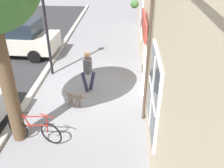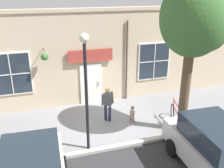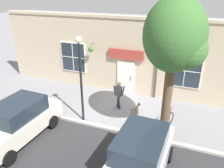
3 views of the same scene
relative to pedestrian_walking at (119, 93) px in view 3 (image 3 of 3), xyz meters
The scene contains 9 objects.
ground_plane 0.97m from the pedestrian_walking, 26.15° to the left, with size 90.00×90.00×0.00m, color gray.
storefront_facade 2.65m from the pedestrian_walking, behind, with size 0.95×18.00×4.77m.
pedestrian_walking is the anchor object (origin of this frame).
dog_on_leash 1.24m from the pedestrian_walking, 74.01° to the left, with size 0.91×0.48×0.60m.
street_tree_by_curb 4.83m from the pedestrian_walking, 59.40° to the left, with size 2.64×2.46×6.08m.
leaning_bicycle 3.11m from the pedestrian_walking, 67.81° to the left, with size 1.70×0.46×1.00m.
parked_car_nearest_curb 5.27m from the pedestrian_walking, 38.24° to the right, with size 4.37×2.07×1.75m.
parked_car_mid_block 4.96m from the pedestrian_walking, 27.62° to the left, with size 4.37×2.07×1.75m.
street_lamp 2.91m from the pedestrian_walking, 35.64° to the right, with size 0.32×0.32×4.31m.
Camera 3 is at (10.04, 3.48, 6.27)m, focal length 35.00 mm.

